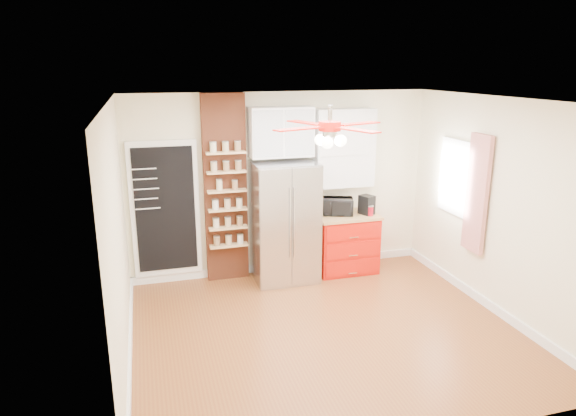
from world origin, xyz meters
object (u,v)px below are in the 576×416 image
object	(u,v)px
fridge	(285,222)
red_cabinet	(345,243)
ceiling_fan	(330,127)
pantry_jar_oats	(219,185)
coffee_maker	(367,205)
toaster_oven	(338,206)
canister_left	(370,211)

from	to	relation	value
fridge	red_cabinet	size ratio (longest dim) A/B	1.86
ceiling_fan	red_cabinet	bearing A→B (deg)	61.29
ceiling_fan	pantry_jar_oats	world-z (taller)	ceiling_fan
fridge	coffee_maker	world-z (taller)	fridge
fridge	red_cabinet	distance (m)	1.06
ceiling_fan	toaster_oven	world-z (taller)	ceiling_fan
fridge	canister_left	xyz separation A→B (m)	(1.28, -0.11, 0.10)
fridge	coffee_maker	bearing A→B (deg)	-0.57
fridge	toaster_oven	distance (m)	0.86
red_cabinet	ceiling_fan	size ratio (longest dim) A/B	0.67
fridge	coffee_maker	xyz separation A→B (m)	(1.27, -0.01, 0.17)
coffee_maker	canister_left	bearing A→B (deg)	-106.18
canister_left	pantry_jar_oats	size ratio (longest dim) A/B	0.97
ceiling_fan	pantry_jar_oats	distance (m)	2.26
toaster_oven	pantry_jar_oats	bearing A→B (deg)	-164.80
pantry_jar_oats	ceiling_fan	bearing A→B (deg)	-62.15
canister_left	pantry_jar_oats	bearing A→B (deg)	172.68
ceiling_fan	canister_left	world-z (taller)	ceiling_fan
ceiling_fan	canister_left	bearing A→B (deg)	50.96
red_cabinet	fridge	bearing A→B (deg)	-177.05
toaster_oven	canister_left	bearing A→B (deg)	-6.52
red_cabinet	toaster_oven	xyz separation A→B (m)	(-0.12, 0.04, 0.57)
ceiling_fan	coffee_maker	bearing A→B (deg)	52.98
fridge	ceiling_fan	size ratio (longest dim) A/B	1.25
red_cabinet	coffee_maker	distance (m)	0.67
toaster_oven	red_cabinet	bearing A→B (deg)	0.44
canister_left	pantry_jar_oats	world-z (taller)	pantry_jar_oats
ceiling_fan	toaster_oven	bearing A→B (deg)	65.15
coffee_maker	pantry_jar_oats	size ratio (longest dim) A/B	1.96
red_cabinet	canister_left	bearing A→B (deg)	-26.99
canister_left	toaster_oven	bearing A→B (deg)	155.58
coffee_maker	ceiling_fan	bearing A→B (deg)	-150.95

